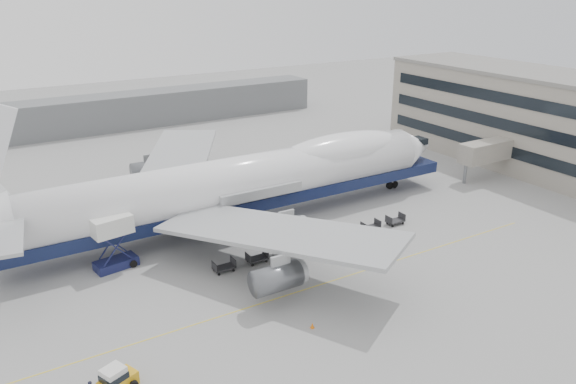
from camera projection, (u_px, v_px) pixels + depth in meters
ground at (291, 261)px, 62.26m from camera, size 260.00×260.00×0.00m
apron_line at (322, 284)px, 57.46m from camera, size 60.00×0.15×0.01m
hangar at (66, 117)px, 112.20m from camera, size 110.00×8.00×7.00m
airliner at (246, 181)px, 70.19m from camera, size 67.00×55.30×19.98m
catering_truck at (113, 239)px, 59.60m from camera, size 4.75×3.59×5.99m
baggage_tug at (116, 380)px, 42.31m from camera, size 3.18×2.46×2.07m
traffic_cone at (312, 325)px, 50.14m from camera, size 0.35×0.35×0.52m
dolly_0 at (224, 267)px, 59.81m from camera, size 2.30×1.35×1.30m
dolly_1 at (257, 258)px, 61.75m from camera, size 2.30×1.35×1.30m
dolly_2 at (288, 249)px, 63.68m from camera, size 2.30×1.35×1.30m
dolly_3 at (317, 242)px, 65.62m from camera, size 2.30×1.35×1.30m
dolly_4 at (345, 234)px, 67.55m from camera, size 2.30×1.35×1.30m
dolly_5 at (371, 227)px, 69.49m from camera, size 2.30×1.35×1.30m
dolly_6 at (395, 220)px, 71.43m from camera, size 2.30×1.35×1.30m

